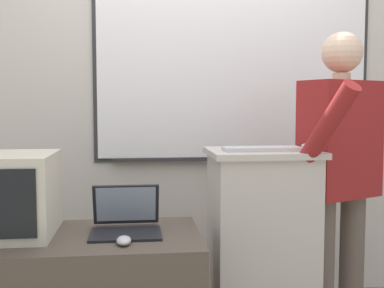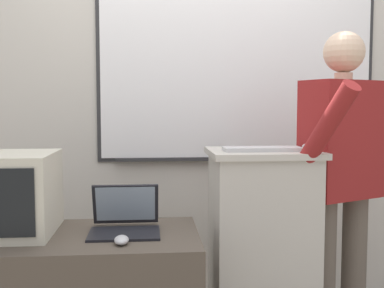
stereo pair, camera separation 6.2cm
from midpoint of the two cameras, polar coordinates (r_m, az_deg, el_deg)
The scene contains 8 objects.
back_wall at distance 3.19m, azimuth -1.00°, elevation 5.84°, with size 6.40×0.17×2.67m.
lectern_podium at distance 2.54m, azimuth 7.50°, elevation -12.50°, with size 0.54×0.45×1.05m.
person_presenter at distance 2.60m, azimuth 16.47°, elevation -2.72°, with size 0.59×0.67×1.65m.
laptop at distance 2.23m, azimuth -8.63°, elevation -8.63°, with size 0.31×0.30×0.20m.
wireless_keyboard at distance 2.38m, azimuth 7.59°, elevation -0.58°, with size 0.38×0.14×0.02m.
computer_mouse_by_laptop at distance 2.03m, azimuth -8.96°, elevation -11.23°, with size 0.06×0.10×0.03m.
computer_mouse_by_keyboard at distance 2.47m, azimuth 12.84°, elevation -0.31°, with size 0.06×0.10×0.03m.
crt_monitor at distance 2.28m, azimuth -21.55°, elevation -5.57°, with size 0.39×0.45×0.36m.
Camera 1 is at (-0.33, -1.86, 1.27)m, focal length 45.00 mm.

